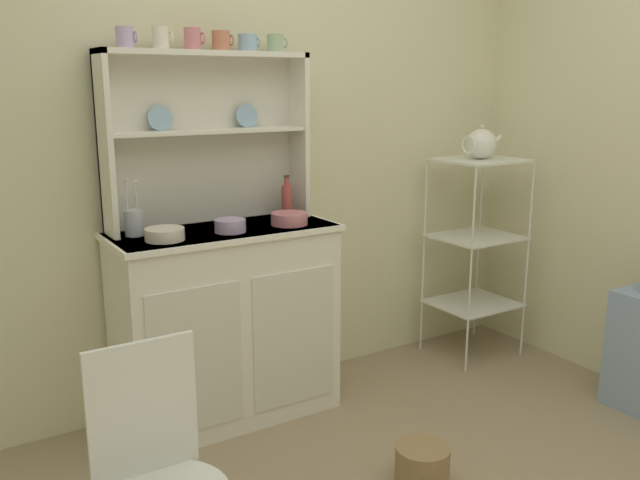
{
  "coord_description": "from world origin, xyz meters",
  "views": [
    {
      "loc": [
        -1.46,
        -1.31,
        1.53
      ],
      "look_at": [
        0.06,
        1.12,
        0.85
      ],
      "focal_mm": 37.55,
      "sensor_mm": 36.0,
      "label": 1
    }
  ],
  "objects_px": {
    "bakers_rack": "(476,233)",
    "cup_lilac_0": "(125,37)",
    "utensil_jar": "(134,222)",
    "porcelain_teapot": "(481,144)",
    "wire_chair": "(155,466)",
    "hutch_cabinet": "(227,322)",
    "hutch_shelf_unit": "(205,126)",
    "floor_basket": "(422,466)",
    "bowl_mixing_large": "(165,234)",
    "jam_bottle": "(287,200)"
  },
  "relations": [
    {
      "from": "hutch_shelf_unit",
      "to": "bowl_mixing_large",
      "type": "bearing_deg",
      "value": -141.05
    },
    {
      "from": "cup_lilac_0",
      "to": "utensil_jar",
      "type": "bearing_deg",
      "value": -118.86
    },
    {
      "from": "wire_chair",
      "to": "utensil_jar",
      "type": "bearing_deg",
      "value": 92.59
    },
    {
      "from": "hutch_shelf_unit",
      "to": "bakers_rack",
      "type": "bearing_deg",
      "value": -8.28
    },
    {
      "from": "hutch_cabinet",
      "to": "wire_chair",
      "type": "relative_size",
      "value": 1.19
    },
    {
      "from": "cup_lilac_0",
      "to": "bakers_rack",
      "type": "bearing_deg",
      "value": -5.46
    },
    {
      "from": "utensil_jar",
      "to": "porcelain_teapot",
      "type": "bearing_deg",
      "value": -4.04
    },
    {
      "from": "bakers_rack",
      "to": "porcelain_teapot",
      "type": "distance_m",
      "value": 0.5
    },
    {
      "from": "hutch_cabinet",
      "to": "bakers_rack",
      "type": "relative_size",
      "value": 0.9
    },
    {
      "from": "floor_basket",
      "to": "utensil_jar",
      "type": "height_order",
      "value": "utensil_jar"
    },
    {
      "from": "bowl_mixing_large",
      "to": "utensil_jar",
      "type": "xyz_separation_m",
      "value": [
        -0.08,
        0.15,
        0.03
      ]
    },
    {
      "from": "bowl_mixing_large",
      "to": "jam_bottle",
      "type": "bearing_deg",
      "value": 13.47
    },
    {
      "from": "bowl_mixing_large",
      "to": "porcelain_teapot",
      "type": "relative_size",
      "value": 0.64
    },
    {
      "from": "hutch_cabinet",
      "to": "porcelain_teapot",
      "type": "distance_m",
      "value": 1.68
    },
    {
      "from": "utensil_jar",
      "to": "jam_bottle",
      "type": "bearing_deg",
      "value": 0.66
    },
    {
      "from": "floor_basket",
      "to": "jam_bottle",
      "type": "relative_size",
      "value": 1.05
    },
    {
      "from": "utensil_jar",
      "to": "porcelain_teapot",
      "type": "height_order",
      "value": "porcelain_teapot"
    },
    {
      "from": "bowl_mixing_large",
      "to": "porcelain_teapot",
      "type": "height_order",
      "value": "porcelain_teapot"
    },
    {
      "from": "jam_bottle",
      "to": "hutch_cabinet",
      "type": "bearing_deg",
      "value": -166.95
    },
    {
      "from": "cup_lilac_0",
      "to": "utensil_jar",
      "type": "distance_m",
      "value": 0.75
    },
    {
      "from": "hutch_shelf_unit",
      "to": "floor_basket",
      "type": "bearing_deg",
      "value": -70.02
    },
    {
      "from": "hutch_shelf_unit",
      "to": "utensil_jar",
      "type": "distance_m",
      "value": 0.54
    },
    {
      "from": "wire_chair",
      "to": "hutch_cabinet",
      "type": "bearing_deg",
      "value": 75.19
    },
    {
      "from": "bakers_rack",
      "to": "cup_lilac_0",
      "type": "relative_size",
      "value": 13.33
    },
    {
      "from": "jam_bottle",
      "to": "bakers_rack",
      "type": "bearing_deg",
      "value": -7.1
    },
    {
      "from": "floor_basket",
      "to": "porcelain_teapot",
      "type": "xyz_separation_m",
      "value": [
        1.11,
        0.87,
        1.13
      ]
    },
    {
      "from": "bakers_rack",
      "to": "cup_lilac_0",
      "type": "height_order",
      "value": "cup_lilac_0"
    },
    {
      "from": "hutch_shelf_unit",
      "to": "bowl_mixing_large",
      "type": "relative_size",
      "value": 5.81
    },
    {
      "from": "porcelain_teapot",
      "to": "wire_chair",
      "type": "bearing_deg",
      "value": -155.33
    },
    {
      "from": "bakers_rack",
      "to": "cup_lilac_0",
      "type": "bearing_deg",
      "value": 174.54
    },
    {
      "from": "cup_lilac_0",
      "to": "jam_bottle",
      "type": "distance_m",
      "value": 1.02
    },
    {
      "from": "wire_chair",
      "to": "porcelain_teapot",
      "type": "distance_m",
      "value": 2.51
    },
    {
      "from": "cup_lilac_0",
      "to": "utensil_jar",
      "type": "relative_size",
      "value": 0.35
    },
    {
      "from": "utensil_jar",
      "to": "hutch_cabinet",
      "type": "bearing_deg",
      "value": -11.78
    },
    {
      "from": "cup_lilac_0",
      "to": "bowl_mixing_large",
      "type": "distance_m",
      "value": 0.81
    },
    {
      "from": "hutch_cabinet",
      "to": "wire_chair",
      "type": "bearing_deg",
      "value": -123.08
    },
    {
      "from": "bakers_rack",
      "to": "jam_bottle",
      "type": "height_order",
      "value": "bakers_rack"
    },
    {
      "from": "bakers_rack",
      "to": "bowl_mixing_large",
      "type": "xyz_separation_m",
      "value": [
        -1.8,
        -0.02,
        0.21
      ]
    },
    {
      "from": "wire_chair",
      "to": "utensil_jar",
      "type": "xyz_separation_m",
      "value": [
        0.32,
        1.14,
        0.44
      ]
    },
    {
      "from": "wire_chair",
      "to": "porcelain_teapot",
      "type": "relative_size",
      "value": 3.35
    },
    {
      "from": "floor_basket",
      "to": "bakers_rack",
      "type": "bearing_deg",
      "value": 37.96
    },
    {
      "from": "wire_chair",
      "to": "jam_bottle",
      "type": "xyz_separation_m",
      "value": [
        1.07,
        1.15,
        0.47
      ]
    },
    {
      "from": "bakers_rack",
      "to": "wire_chair",
      "type": "xyz_separation_m",
      "value": [
        -2.2,
        -1.01,
        -0.2
      ]
    },
    {
      "from": "floor_basket",
      "to": "bowl_mixing_large",
      "type": "height_order",
      "value": "bowl_mixing_large"
    },
    {
      "from": "jam_bottle",
      "to": "porcelain_teapot",
      "type": "xyz_separation_m",
      "value": [
        1.13,
        -0.14,
        0.22
      ]
    },
    {
      "from": "floor_basket",
      "to": "hutch_shelf_unit",
      "type": "bearing_deg",
      "value": 109.98
    },
    {
      "from": "hutch_shelf_unit",
      "to": "floor_basket",
      "type": "distance_m",
      "value": 1.71
    },
    {
      "from": "hutch_cabinet",
      "to": "utensil_jar",
      "type": "xyz_separation_m",
      "value": [
        -0.37,
        0.08,
        0.5
      ]
    },
    {
      "from": "hutch_cabinet",
      "to": "porcelain_teapot",
      "type": "bearing_deg",
      "value": -2.09
    },
    {
      "from": "bakers_rack",
      "to": "porcelain_teapot",
      "type": "relative_size",
      "value": 4.44
    }
  ]
}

